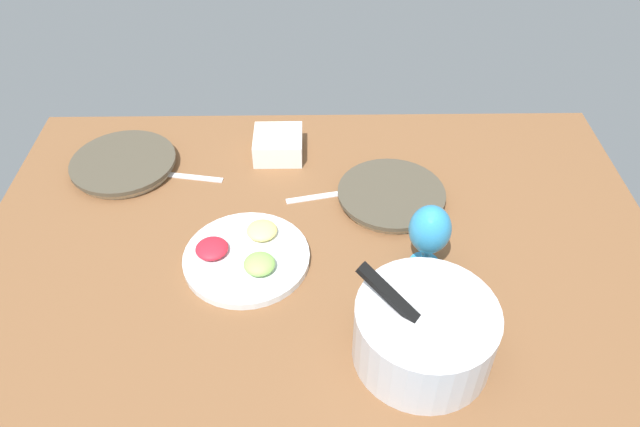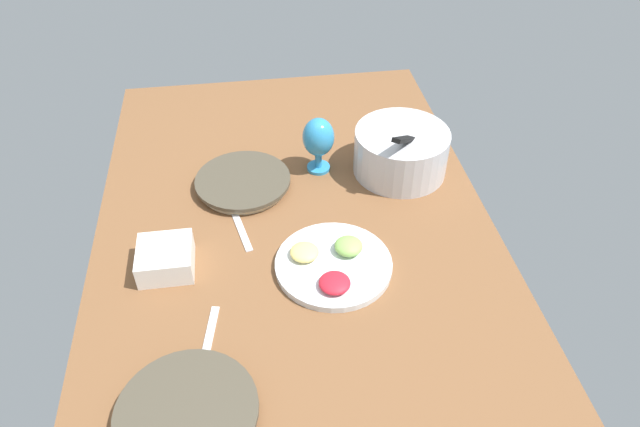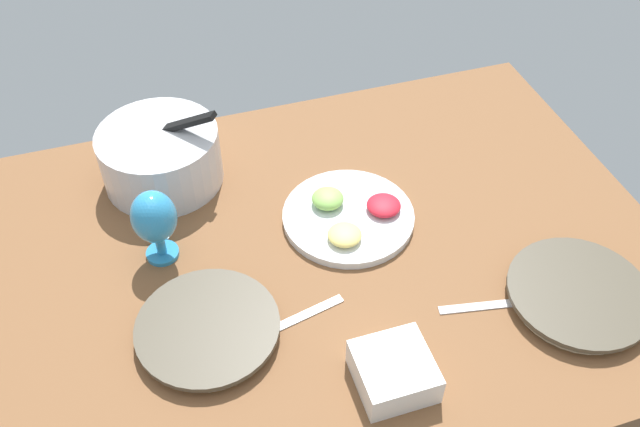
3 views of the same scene
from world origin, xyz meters
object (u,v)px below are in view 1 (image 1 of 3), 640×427
Objects in this scene: mixing_bowl at (424,331)px; fruit_platter at (246,256)px; hurricane_glass_blue at (430,231)px; square_bowl_white at (278,144)px; dinner_plate_right at (124,164)px; dinner_plate_left at (391,196)px.

mixing_bowl is 44.50cm from fruit_platter.
fruit_platter is 41.14cm from hurricane_glass_blue.
hurricane_glass_blue is at bearing 129.13° from square_bowl_white.
hurricane_glass_blue is (-40.04, 2.18, 9.21)cm from fruit_platter.
mixing_bowl is at bearing 144.63° from fruit_platter.
mixing_bowl is at bearing 114.76° from square_bowl_white.
hurricane_glass_blue is (-75.25, 36.17, 9.06)cm from dinner_plate_right.
square_bowl_white is (-5.79, -39.92, 2.14)cm from fruit_platter.
mixing_bowl reaches higher than dinner_plate_left.
square_bowl_white reaches higher than dinner_plate_left.
dinner_plate_left is 35.15cm from square_bowl_white.
dinner_plate_left is 1.58× the size of hurricane_glass_blue.
square_bowl_white is at bearing -65.24° from mixing_bowl.
mixing_bowl is at bearing 80.14° from hurricane_glass_blue.
mixing_bowl is 1.58× the size of hurricane_glass_blue.
square_bowl_white is at bearing -98.25° from fruit_platter.
fruit_platter is at bearing 30.10° from dinner_plate_left.
dinner_plate_left is at bearing -76.81° from hurricane_glass_blue.
dinner_plate_right is at bearing 8.23° from square_bowl_white.
dinner_plate_right is 1.03× the size of mixing_bowl.
fruit_platter is at bearing -35.37° from mixing_bowl.
square_bowl_white is (34.25, -42.10, -7.07)cm from hurricane_glass_blue.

